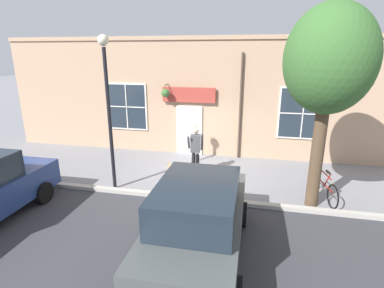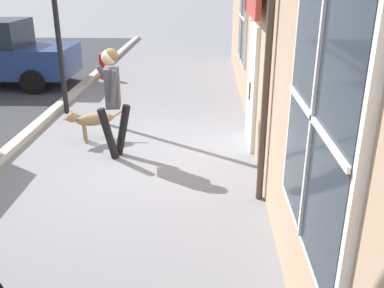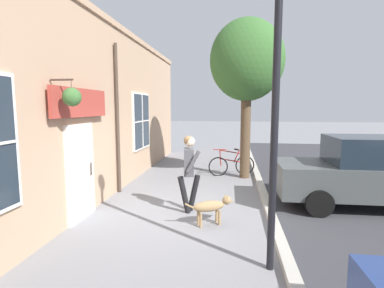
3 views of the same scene
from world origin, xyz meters
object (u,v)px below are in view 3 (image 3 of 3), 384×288
at_px(dog_on_leash, 212,206).
at_px(parked_car_mid_block, 369,172).
at_px(street_tree_by_curb, 246,63).
at_px(pedestrian_walking, 189,166).
at_px(street_lamp, 277,63).
at_px(leaning_bicycle, 232,165).

bearing_deg(dog_on_leash, parked_car_mid_block, 23.93).
xyz_separation_m(street_tree_by_curb, parked_car_mid_block, (2.93, -2.72, -3.06)).
bearing_deg(dog_on_leash, street_tree_by_curb, 79.41).
relative_size(pedestrian_walking, street_lamp, 0.39).
bearing_deg(leaning_bicycle, street_lamp, -84.42).
height_order(parked_car_mid_block, street_lamp, street_lamp).
height_order(street_tree_by_curb, street_lamp, street_tree_by_curb).
height_order(dog_on_leash, street_tree_by_curb, street_tree_by_curb).
relative_size(street_tree_by_curb, street_lamp, 1.15).
bearing_deg(street_lamp, pedestrian_walking, 124.39).
height_order(dog_on_leash, street_lamp, street_lamp).
bearing_deg(pedestrian_walking, street_tree_by_curb, 69.14).
xyz_separation_m(dog_on_leash, parked_car_mid_block, (3.75, 1.66, 0.48)).
distance_m(parked_car_mid_block, street_lamp, 4.80).
xyz_separation_m(street_tree_by_curb, street_lamp, (0.19, -6.00, -0.86)).
bearing_deg(street_tree_by_curb, leaning_bicycle, 140.75).
xyz_separation_m(leaning_bicycle, street_lamp, (0.62, -6.35, 2.70)).
xyz_separation_m(dog_on_leash, street_tree_by_curb, (0.82, 4.39, 3.54)).
distance_m(pedestrian_walking, street_tree_by_curb, 4.85).
bearing_deg(parked_car_mid_block, dog_on_leash, -156.07).
bearing_deg(street_lamp, parked_car_mid_block, 50.14).
bearing_deg(dog_on_leash, pedestrian_walking, 129.34).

